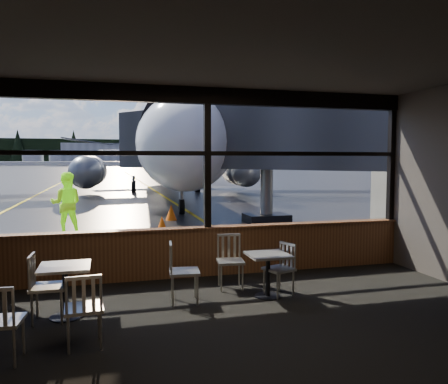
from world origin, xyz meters
name	(u,v)px	position (x,y,z in m)	size (l,w,h in m)	color
ground_plane	(112,167)	(0.00, 120.00, 0.00)	(520.00, 520.00, 0.00)	black
carpet_floor	(263,337)	(0.00, -3.00, 0.01)	(8.00, 6.00, 0.01)	black
ceiling	(265,47)	(0.00, -3.00, 3.50)	(8.00, 6.00, 0.04)	#38332D
window_sill	(208,252)	(0.00, 0.00, 0.45)	(8.00, 0.28, 0.90)	brown
window_header	(207,96)	(0.00, 0.00, 3.35)	(8.00, 0.18, 0.30)	black
mullion_centre	(207,159)	(0.00, 0.00, 2.20)	(0.12, 0.12, 2.60)	black
mullion_right	(391,159)	(3.95, 0.00, 2.20)	(0.12, 0.12, 2.60)	black
window_transom	(207,153)	(0.00, 0.00, 2.30)	(8.00, 0.10, 0.08)	black
airliner	(166,114)	(2.03, 20.69, 5.14)	(28.01, 33.61, 10.27)	white
jet_bridge	(277,154)	(3.60, 5.50, 2.36)	(8.86, 10.82, 4.72)	#2C2C2E
cafe_table_near	(268,275)	(0.63, -1.52, 0.35)	(0.64, 0.64, 0.70)	gray
cafe_table_mid	(65,292)	(-2.39, -1.66, 0.37)	(0.67, 0.67, 0.74)	gray
chair_near_e	(279,270)	(0.82, -1.50, 0.43)	(0.47, 0.47, 0.85)	#B1ACA0
chair_near_w	(184,273)	(-0.70, -1.45, 0.47)	(0.51, 0.51, 0.94)	#B4B0A2
chair_near_n	(230,262)	(0.18, -0.93, 0.46)	(0.50, 0.50, 0.92)	#BAB4A8
chair_mid_s	(84,309)	(-2.10, -2.69, 0.45)	(0.49, 0.49, 0.90)	#B2ADA1
chair_mid_w	(49,288)	(-2.59, -1.74, 0.47)	(0.51, 0.51, 0.94)	#ABA59A
chair_left_s	(1,322)	(-2.93, -2.89, 0.44)	(0.49, 0.49, 0.89)	#B9B3A7
ground_crew	(66,203)	(-2.95, 5.49, 0.91)	(0.89, 0.69, 1.82)	#BFF219
cone_nose	(171,212)	(0.44, 7.74, 0.28)	(0.41, 0.41, 0.57)	orange
cone_wing	(68,192)	(-4.02, 19.63, 0.27)	(0.38, 0.38, 0.53)	orange
hangar_mid	(110,153)	(0.00, 185.00, 5.00)	(38.00, 15.00, 10.00)	silver
hangar_right	(249,151)	(60.00, 178.00, 6.00)	(50.00, 20.00, 12.00)	silver
fuel_tank_a	(33,158)	(-30.00, 182.00, 3.00)	(8.00, 8.00, 6.00)	silver
fuel_tank_b	(59,158)	(-20.00, 182.00, 3.00)	(8.00, 8.00, 6.00)	silver
fuel_tank_c	(85,158)	(-10.00, 182.00, 3.00)	(8.00, 8.00, 6.00)	silver
treeline	(109,152)	(0.00, 210.00, 6.00)	(360.00, 3.00, 12.00)	black
cone_extra	(162,225)	(-0.26, 4.82, 0.27)	(0.38, 0.38, 0.53)	orange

